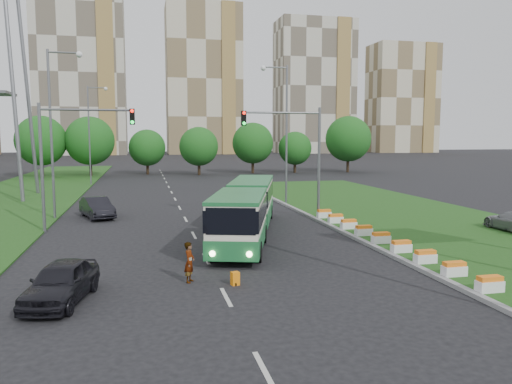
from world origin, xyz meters
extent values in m
plane|color=black|center=(0.00, 0.00, 0.00)|extent=(360.00, 360.00, 0.00)
cube|color=#1D4B15|center=(13.00, 8.00, 0.07)|extent=(14.00, 60.00, 0.15)
cube|color=gray|center=(6.05, 8.00, 0.09)|extent=(0.30, 60.00, 0.18)
cube|color=#1D4B15|center=(-18.00, 25.00, 0.05)|extent=(12.00, 110.00, 0.10)
cylinder|color=slate|center=(6.40, 10.00, 4.00)|extent=(0.20, 0.20, 8.00)
cylinder|color=slate|center=(3.65, 10.00, 7.60)|extent=(5.50, 0.14, 0.14)
cube|color=black|center=(0.90, 10.00, 7.20)|extent=(0.32, 0.32, 1.00)
cylinder|color=slate|center=(-12.00, 9.00, 4.00)|extent=(0.20, 0.20, 8.00)
cylinder|color=slate|center=(-9.25, 9.00, 7.60)|extent=(5.50, 0.14, 0.14)
cube|color=black|center=(-6.50, 9.00, 7.20)|extent=(0.32, 0.32, 1.00)
cube|color=beige|center=(-25.00, 150.00, 26.00)|extent=(28.00, 15.00, 52.00)
cube|color=beige|center=(15.00, 150.00, 25.00)|extent=(25.00, 15.00, 50.00)
cube|color=beige|center=(55.00, 150.00, 23.50)|extent=(27.00, 15.00, 47.00)
cube|color=beige|center=(90.00, 150.00, 20.00)|extent=(24.00, 14.00, 40.00)
cube|color=silver|center=(-0.05, 0.72, 1.70)|extent=(2.43, 6.72, 2.63)
cube|color=silver|center=(-0.05, 9.34, 1.70)|extent=(2.43, 8.18, 2.63)
cylinder|color=black|center=(-0.05, 4.66, 1.66)|extent=(2.43, 1.22, 2.43)
cube|color=#1D6533|center=(-0.05, 0.72, 0.83)|extent=(2.51, 6.77, 0.92)
cube|color=#1D6533|center=(-0.05, 9.34, 0.83)|extent=(2.51, 8.23, 0.92)
cube|color=black|center=(-0.05, 0.72, 2.14)|extent=(2.51, 6.77, 1.02)
cube|color=black|center=(-0.05, 9.34, 2.14)|extent=(2.51, 8.23, 1.02)
imported|color=black|center=(-8.88, -5.24, 0.75)|extent=(2.66, 4.67, 1.50)
imported|color=black|center=(-9.28, 14.12, 0.76)|extent=(3.02, 4.87, 1.52)
imported|color=gray|center=(-4.14, -3.77, 0.84)|extent=(0.60, 0.72, 1.67)
cube|color=orange|center=(-2.40, -4.58, 0.27)|extent=(0.31, 0.27, 0.54)
cylinder|color=black|center=(-2.40, -4.71, 0.06)|extent=(0.04, 0.13, 0.13)
camera|label=1|loc=(-5.89, -23.83, 5.95)|focal=35.00mm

